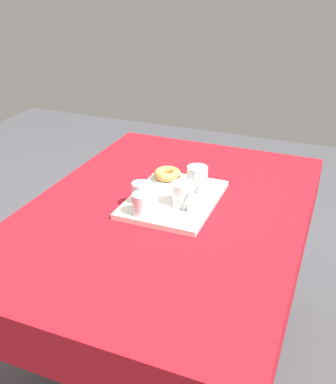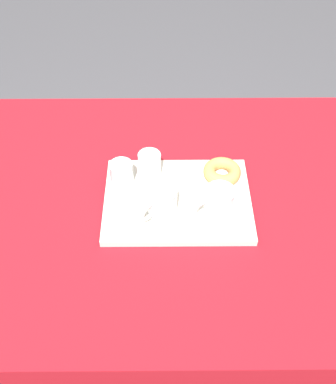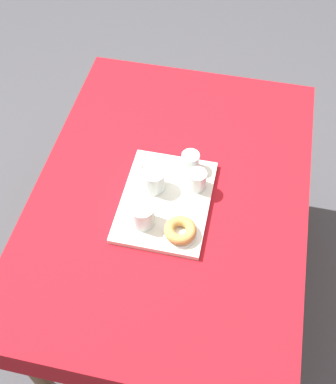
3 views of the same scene
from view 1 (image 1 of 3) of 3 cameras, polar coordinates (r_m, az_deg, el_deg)
ground_plane at (r=2.15m, az=-0.14°, el=-20.31°), size 6.00×6.00×0.00m
dining_table at (r=1.71m, az=-0.17°, el=-4.72°), size 1.39×1.00×0.78m
serving_tray at (r=1.70m, az=0.74°, el=-0.92°), size 0.42×0.32×0.02m
tea_mug_left at (r=1.62m, az=1.95°, el=-0.36°), size 0.10×0.11×0.09m
tea_mug_right at (r=1.76m, az=3.76°, el=1.80°), size 0.12×0.08×0.09m
water_glass_near at (r=1.65m, az=-3.47°, el=-0.13°), size 0.07×0.07×0.08m
water_glass_far at (r=1.57m, az=-3.39°, el=-1.61°), size 0.07×0.07×0.08m
donut_plate_left at (r=1.83m, az=-0.07°, el=1.72°), size 0.12×0.12×0.01m
sugar_donut_left at (r=1.82m, az=-0.07°, el=2.33°), size 0.11×0.11×0.04m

